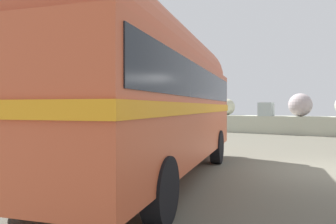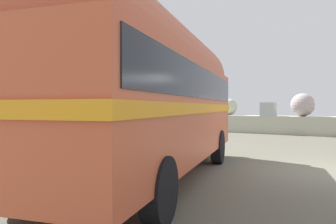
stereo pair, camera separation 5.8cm
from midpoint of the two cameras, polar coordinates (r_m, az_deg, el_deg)
ground at (r=9.34m, az=26.02°, el=-9.36°), size 32.00×26.00×0.02m
vintage_coach at (r=7.37m, az=-3.33°, el=3.95°), size 4.60×8.91×3.70m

